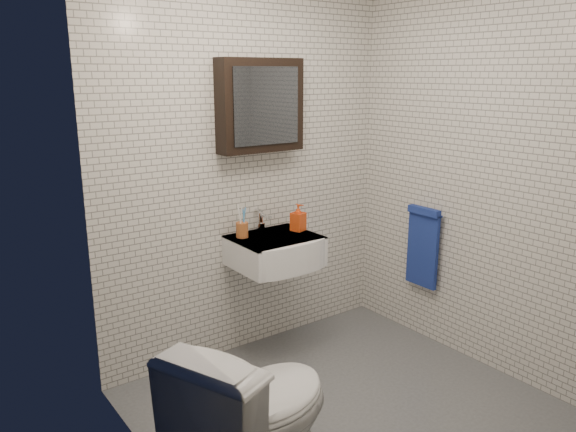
# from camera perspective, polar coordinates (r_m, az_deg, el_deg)

# --- Properties ---
(ground) EXTENTS (2.20, 2.00, 0.01)m
(ground) POSITION_cam_1_polar(r_m,az_deg,el_deg) (3.51, 5.65, -18.59)
(ground) COLOR #4E5156
(ground) RESTS_ON ground
(room_shell) EXTENTS (2.22, 2.02, 2.51)m
(room_shell) POSITION_cam_1_polar(r_m,az_deg,el_deg) (2.98, 6.34, 5.75)
(room_shell) COLOR silver
(room_shell) RESTS_ON ground
(washbasin) EXTENTS (0.55, 0.50, 0.20)m
(washbasin) POSITION_cam_1_polar(r_m,az_deg,el_deg) (3.73, -1.01, -3.61)
(washbasin) COLOR white
(washbasin) RESTS_ON room_shell
(faucet) EXTENTS (0.06, 0.20, 0.15)m
(faucet) POSITION_cam_1_polar(r_m,az_deg,el_deg) (3.84, -2.71, -0.59)
(faucet) COLOR silver
(faucet) RESTS_ON washbasin
(mirror_cabinet) EXTENTS (0.60, 0.15, 0.60)m
(mirror_cabinet) POSITION_cam_1_polar(r_m,az_deg,el_deg) (3.71, -2.82, 11.14)
(mirror_cabinet) COLOR black
(mirror_cabinet) RESTS_ON room_shell
(towel_rail) EXTENTS (0.09, 0.30, 0.58)m
(towel_rail) POSITION_cam_1_polar(r_m,az_deg,el_deg) (4.12, 13.55, -2.75)
(towel_rail) COLOR silver
(towel_rail) RESTS_ON room_shell
(toothbrush_cup) EXTENTS (0.09, 0.09, 0.22)m
(toothbrush_cup) POSITION_cam_1_polar(r_m,az_deg,el_deg) (3.72, -4.69, -1.33)
(toothbrush_cup) COLOR #A55729
(toothbrush_cup) RESTS_ON washbasin
(soap_bottle) EXTENTS (0.11, 0.11, 0.19)m
(soap_bottle) POSITION_cam_1_polar(r_m,az_deg,el_deg) (3.85, 1.04, -0.14)
(soap_bottle) COLOR #F8541A
(soap_bottle) RESTS_ON washbasin
(toilet) EXTENTS (0.95, 0.75, 0.85)m
(toilet) POSITION_cam_1_polar(r_m,az_deg,el_deg) (2.66, -3.05, -19.59)
(toilet) COLOR silver
(toilet) RESTS_ON ground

